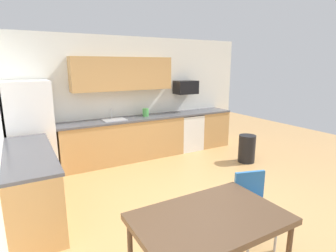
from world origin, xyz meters
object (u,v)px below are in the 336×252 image
at_px(kettle, 146,113).
at_px(refrigerator, 31,131).
at_px(trash_bin, 247,149).
at_px(dining_table, 210,222).
at_px(oven_range, 187,131).
at_px(microwave, 186,87).
at_px(chair_near_table, 253,203).

bearing_deg(kettle, refrigerator, -176.85).
distance_m(refrigerator, trash_bin, 4.35).
bearing_deg(dining_table, oven_range, 59.08).
xyz_separation_m(microwave, chair_near_table, (-1.35, -3.53, -1.04)).
distance_m(microwave, trash_bin, 2.06).
relative_size(dining_table, trash_bin, 2.33).
height_order(chair_near_table, kettle, kettle).
height_order(dining_table, chair_near_table, chair_near_table).
xyz_separation_m(chair_near_table, kettle, (0.23, 3.48, 0.52)).
relative_size(chair_near_table, kettle, 4.25).
bearing_deg(dining_table, trash_bin, 38.82).
height_order(chair_near_table, trash_bin, chair_near_table).
relative_size(oven_range, trash_bin, 1.52).
distance_m(refrigerator, chair_near_table, 3.99).
height_order(microwave, dining_table, microwave).
bearing_deg(dining_table, microwave, 59.74).
height_order(oven_range, microwave, microwave).
xyz_separation_m(microwave, dining_table, (-2.22, -3.80, -0.87)).
relative_size(microwave, kettle, 2.70).
height_order(dining_table, trash_bin, dining_table).
xyz_separation_m(oven_range, trash_bin, (0.61, -1.43, -0.16)).
distance_m(dining_table, chair_near_table, 0.93).
bearing_deg(oven_range, kettle, 177.44).
distance_m(oven_range, microwave, 1.10).
relative_size(oven_range, microwave, 1.69).
distance_m(dining_table, trash_bin, 3.66).
bearing_deg(refrigerator, oven_range, 1.32).
distance_m(chair_near_table, trash_bin, 2.81).
distance_m(refrigerator, dining_table, 3.84).
distance_m(refrigerator, kettle, 2.36).
bearing_deg(oven_range, refrigerator, -178.68).
xyz_separation_m(microwave, trash_bin, (0.61, -1.53, -1.25)).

